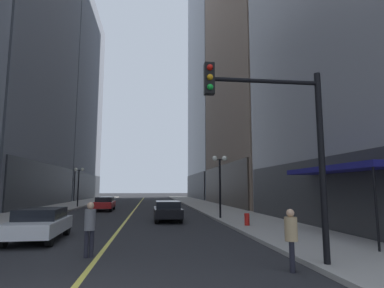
% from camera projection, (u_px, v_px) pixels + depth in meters
% --- Properties ---
extents(ground_plane, '(200.00, 200.00, 0.00)m').
position_uv_depth(ground_plane, '(137.00, 206.00, 39.26)').
color(ground_plane, '#262628').
extents(sidewalk_left, '(4.50, 78.00, 0.15)m').
position_uv_depth(sidewalk_left, '(67.00, 206.00, 38.25)').
color(sidewalk_left, '#9E9991').
rests_on(sidewalk_left, ground).
extents(sidewalk_right, '(4.50, 78.00, 0.15)m').
position_uv_depth(sidewalk_right, '(204.00, 205.00, 40.30)').
color(sidewalk_right, '#9E9991').
rests_on(sidewalk_right, ground).
extents(lane_centre_stripe, '(0.16, 70.00, 0.01)m').
position_uv_depth(lane_centre_stripe, '(137.00, 206.00, 39.27)').
color(lane_centre_stripe, '#E5D64C').
rests_on(lane_centre_stripe, ground).
extents(building_left_far, '(14.20, 26.00, 40.26)m').
position_uv_depth(building_left_far, '(57.00, 98.00, 64.40)').
color(building_left_far, slate).
rests_on(building_left_far, ground).
extents(building_right_mid, '(14.43, 24.00, 43.78)m').
position_uv_depth(building_right_mid, '(271.00, 43.00, 43.92)').
color(building_right_mid, gray).
rests_on(building_right_mid, ground).
extents(building_right_far, '(14.67, 26.00, 52.97)m').
position_uv_depth(building_right_far, '(228.00, 75.00, 69.62)').
color(building_right_far, slate).
rests_on(building_right_far, ground).
extents(storefront_awning_right, '(1.60, 6.84, 3.12)m').
position_uv_depth(storefront_awning_right, '(337.00, 169.00, 14.02)').
color(storefront_awning_right, navy).
rests_on(storefront_awning_right, ground).
extents(car_white, '(2.06, 4.34, 1.32)m').
position_uv_depth(car_white, '(40.00, 223.00, 13.47)').
color(car_white, silver).
rests_on(car_white, ground).
extents(car_black, '(1.76, 4.48, 1.32)m').
position_uv_depth(car_black, '(167.00, 210.00, 21.33)').
color(car_black, black).
rests_on(car_black, ground).
extents(car_red, '(1.89, 4.76, 1.32)m').
position_uv_depth(car_red, '(105.00, 203.00, 31.21)').
color(car_red, '#B21919').
rests_on(car_red, ground).
extents(pedestrian_in_grey_suit, '(0.43, 0.43, 1.73)m').
position_uv_depth(pedestrian_in_grey_suit, '(90.00, 225.00, 10.29)').
color(pedestrian_in_grey_suit, black).
rests_on(pedestrian_in_grey_suit, ground).
extents(pedestrian_in_tan_trench, '(0.45, 0.45, 1.62)m').
position_uv_depth(pedestrian_in_tan_trench, '(291.00, 235.00, 8.54)').
color(pedestrian_in_tan_trench, black).
rests_on(pedestrian_in_tan_trench, ground).
extents(traffic_light_near_right, '(3.43, 0.35, 5.65)m').
position_uv_depth(traffic_light_near_right, '(285.00, 132.00, 9.00)').
color(traffic_light_near_right, black).
rests_on(traffic_light_near_right, ground).
extents(street_lamp_left_far, '(1.06, 0.36, 4.43)m').
position_uv_depth(street_lamp_left_far, '(79.00, 178.00, 35.76)').
color(street_lamp_left_far, black).
rests_on(street_lamp_left_far, ground).
extents(street_lamp_right_mid, '(1.06, 0.36, 4.43)m').
position_uv_depth(street_lamp_right_mid, '(220.00, 173.00, 22.48)').
color(street_lamp_right_mid, black).
rests_on(street_lamp_right_mid, ground).
extents(fire_hydrant_right, '(0.28, 0.28, 0.80)m').
position_uv_depth(fire_hydrant_right, '(247.00, 221.00, 17.62)').
color(fire_hydrant_right, red).
rests_on(fire_hydrant_right, ground).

